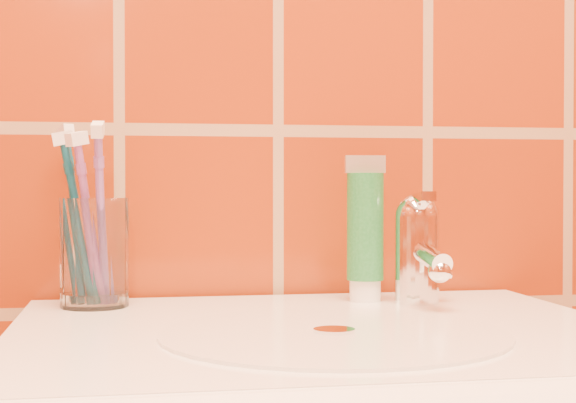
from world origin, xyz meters
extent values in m
cylinder|color=silver|center=(0.00, 0.91, 0.85)|extent=(0.30, 0.30, 0.00)
cylinder|color=white|center=(0.00, 0.91, 0.85)|extent=(0.04, 0.04, 0.00)
cylinder|color=white|center=(-0.21, 1.12, 0.91)|extent=(0.09, 0.09, 0.11)
cylinder|color=white|center=(0.08, 1.12, 0.86)|extent=(0.03, 0.03, 0.02)
cylinder|color=#18672D|center=(0.08, 1.12, 0.93)|extent=(0.04, 0.04, 0.12)
cube|color=beige|center=(0.08, 1.12, 1.00)|extent=(0.05, 0.01, 0.02)
cylinder|color=white|center=(0.14, 1.09, 0.90)|extent=(0.05, 0.05, 0.09)
sphere|color=white|center=(0.14, 1.09, 0.94)|extent=(0.05, 0.05, 0.05)
cylinder|color=white|center=(0.14, 1.06, 0.91)|extent=(0.02, 0.09, 0.03)
cube|color=white|center=(0.14, 1.08, 0.96)|extent=(0.02, 0.06, 0.01)
camera|label=1|loc=(-0.17, 0.18, 0.98)|focal=55.00mm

